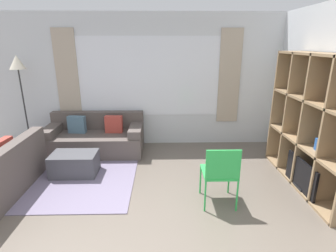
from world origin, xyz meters
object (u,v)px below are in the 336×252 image
(shelving_unit, at_px, (316,126))
(floor_lamp, at_px, (18,71))
(couch_main, at_px, (96,138))
(ottoman, at_px, (75,164))
(folding_chair, at_px, (220,171))

(shelving_unit, distance_m, floor_lamp, 5.27)
(couch_main, relative_size, ottoman, 2.55)
(ottoman, relative_size, floor_lamp, 0.39)
(shelving_unit, relative_size, floor_lamp, 1.09)
(shelving_unit, relative_size, ottoman, 2.80)
(couch_main, relative_size, folding_chair, 2.18)
(floor_lamp, bearing_deg, ottoman, -41.72)
(ottoman, xyz_separation_m, floor_lamp, (-1.28, 1.14, 1.42))
(folding_chair, bearing_deg, shelving_unit, -160.31)
(floor_lamp, height_order, folding_chair, floor_lamp)
(couch_main, xyz_separation_m, folding_chair, (2.10, -1.91, 0.23))
(shelving_unit, bearing_deg, folding_chair, -160.31)
(floor_lamp, bearing_deg, folding_chair, -30.66)
(shelving_unit, xyz_separation_m, ottoman, (-3.72, 0.40, -0.77))
(folding_chair, bearing_deg, ottoman, -22.83)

